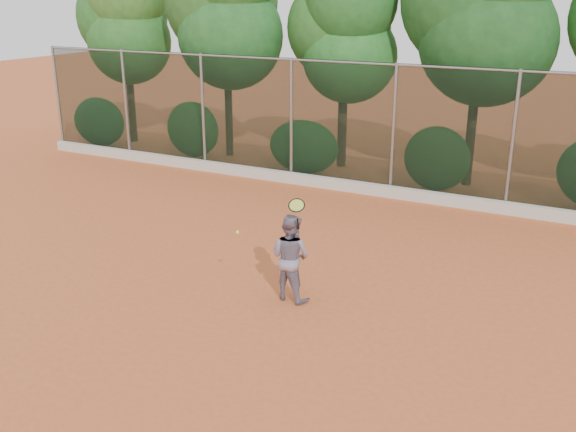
% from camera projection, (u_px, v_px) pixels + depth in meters
% --- Properties ---
extents(ground, '(80.00, 80.00, 0.00)m').
position_uv_depth(ground, '(262.00, 298.00, 11.48)').
color(ground, '#C75C2F').
rests_on(ground, ground).
extents(concrete_curb, '(24.00, 0.20, 0.30)m').
position_uv_depth(concrete_curb, '(388.00, 191.00, 17.15)').
color(concrete_curb, beige).
rests_on(concrete_curb, ground).
extents(tennis_player, '(0.84, 0.70, 1.58)m').
position_uv_depth(tennis_player, '(290.00, 257.00, 11.23)').
color(tennis_player, gray).
rests_on(tennis_player, ground).
extents(chainlink_fence, '(24.09, 0.09, 3.50)m').
position_uv_depth(chainlink_fence, '(393.00, 127.00, 16.74)').
color(chainlink_fence, black).
rests_on(chainlink_fence, ground).
extents(foliage_backdrop, '(23.70, 3.63, 7.55)m').
position_uv_depth(foliage_backdrop, '(402.00, 22.00, 17.80)').
color(foliage_backdrop, '#402C18').
rests_on(foliage_backdrop, ground).
extents(tennis_racket, '(0.35, 0.32, 0.57)m').
position_uv_depth(tennis_racket, '(297.00, 207.00, 10.66)').
color(tennis_racket, black).
rests_on(tennis_racket, ground).
extents(tennis_ball_in_flight, '(0.07, 0.07, 0.07)m').
position_uv_depth(tennis_ball_in_flight, '(238.00, 232.00, 11.05)').
color(tennis_ball_in_flight, '#E5F136').
rests_on(tennis_ball_in_flight, ground).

